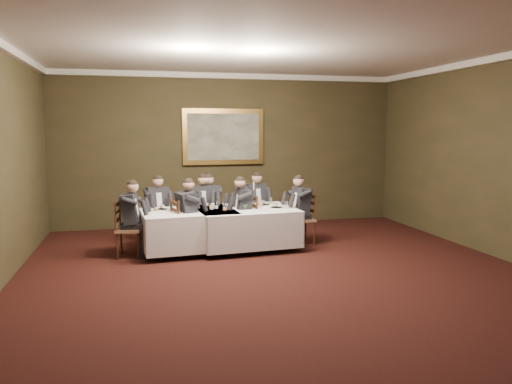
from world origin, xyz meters
name	(u,v)px	position (x,y,z in m)	size (l,w,h in m)	color
ground	(294,289)	(0.00, 0.00, 0.00)	(10.00, 10.00, 0.00)	black
ceiling	(296,33)	(0.00, 0.00, 3.50)	(8.00, 10.00, 0.10)	silver
back_wall	(229,150)	(0.00, 5.00, 1.75)	(8.00, 0.10, 3.50)	#302E18
crown_molding	(296,38)	(0.00, 0.00, 3.44)	(8.00, 10.00, 0.12)	white
table_main	(246,225)	(-0.14, 2.52, 0.45)	(1.94, 1.55, 0.67)	black
table_second	(189,228)	(-1.22, 2.49, 0.45)	(1.79, 1.43, 0.67)	black
chair_main_backleft	(209,226)	(-0.71, 3.41, 0.28)	(0.49, 0.47, 1.00)	#98704D
diner_main_backleft	(209,215)	(-0.72, 3.40, 0.51)	(0.45, 0.52, 1.35)	black
chair_main_backright	(255,223)	(0.26, 3.50, 0.28)	(0.54, 0.53, 1.00)	#98704D
diner_main_backright	(255,213)	(0.26, 3.49, 0.51)	(0.52, 0.57, 1.35)	black
chair_main_endleft	(185,238)	(-1.30, 2.41, 0.28)	(0.53, 0.54, 1.00)	#98704D
diner_main_endleft	(185,225)	(-1.29, 2.42, 0.51)	(0.57, 0.52, 1.35)	black
chair_main_endright	(302,230)	(1.01, 2.62, 0.28)	(0.48, 0.49, 1.00)	#98704D
diner_main_endright	(302,218)	(1.00, 2.62, 0.51)	(0.53, 0.46, 1.35)	black
chair_sec_backleft	(158,229)	(-1.74, 3.32, 0.28)	(0.52, 0.51, 1.00)	#98704D
diner_sec_backleft	(158,218)	(-1.74, 3.30, 0.51)	(0.50, 0.56, 1.35)	black
chair_sec_backright	(203,226)	(-0.84, 3.39, 0.28)	(0.46, 0.44, 1.00)	#98704D
diner_sec_backright	(203,215)	(-0.84, 3.38, 0.51)	(0.44, 0.50, 1.35)	black
chair_sec_endright	(245,233)	(-0.15, 2.58, 0.28)	(0.46, 0.48, 1.00)	#98704D
diner_sec_endright	(244,221)	(-0.16, 2.58, 0.51)	(0.52, 0.45, 1.35)	black
chair_sec_endleft	(129,241)	(-2.28, 2.40, 0.28)	(0.49, 0.50, 1.00)	#98704D
diner_sec_endleft	(129,228)	(-2.27, 2.40, 0.51)	(0.54, 0.47, 1.35)	black
centerpiece	(245,202)	(-0.18, 2.44, 0.90)	(0.24, 0.21, 0.27)	#2D5926
candlestick	(254,198)	(0.02, 2.55, 0.95)	(0.07, 0.07, 0.51)	#B08635
place_setting_table_main	(218,205)	(-0.62, 2.88, 0.80)	(0.33, 0.31, 0.14)	white
place_setting_table_second	(164,207)	(-1.64, 2.83, 0.80)	(0.33, 0.31, 0.14)	white
painting	(223,137)	(-0.14, 4.94, 2.06)	(1.88, 0.09, 1.28)	gold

